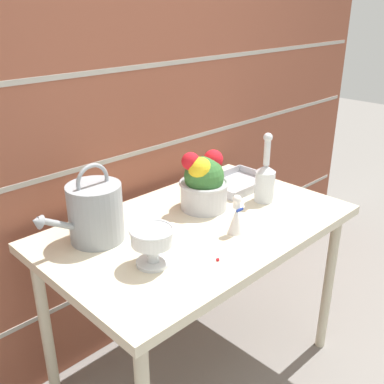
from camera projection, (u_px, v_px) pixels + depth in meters
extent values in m
plane|color=gray|center=(198.00, 369.00, 2.02)|extent=(12.00, 12.00, 0.00)
cube|color=brown|center=(122.00, 112.00, 1.88)|extent=(3.60, 0.08, 2.20)
cube|color=#A8A399|center=(137.00, 269.00, 2.16)|extent=(3.53, 0.00, 0.02)
cube|color=#A8A399|center=(131.00, 155.00, 1.93)|extent=(3.53, 0.00, 0.02)
cube|color=#A8A399|center=(126.00, 69.00, 1.79)|extent=(3.53, 0.00, 0.02)
cube|color=beige|center=(199.00, 227.00, 1.74)|extent=(1.18, 0.73, 0.04)
cylinder|color=beige|center=(328.00, 284.00, 2.03)|extent=(0.04, 0.04, 0.70)
cylinder|color=beige|center=(46.00, 331.00, 1.74)|extent=(0.04, 0.04, 0.70)
cylinder|color=beige|center=(227.00, 237.00, 2.43)|extent=(0.04, 0.04, 0.70)
cylinder|color=#93999E|center=(96.00, 213.00, 1.58)|extent=(0.19, 0.19, 0.21)
cylinder|color=#93999E|center=(57.00, 224.00, 1.48)|extent=(0.14, 0.02, 0.09)
cone|color=#93999E|center=(37.00, 221.00, 1.42)|extent=(0.05, 0.05, 0.06)
torus|color=#93999E|center=(93.00, 181.00, 1.53)|extent=(0.13, 0.01, 0.13)
cylinder|color=silver|center=(153.00, 262.00, 1.46)|extent=(0.11, 0.11, 0.01)
cylinder|color=silver|center=(153.00, 252.00, 1.45)|extent=(0.04, 0.04, 0.06)
sphere|color=silver|center=(153.00, 251.00, 1.45)|extent=(0.05, 0.05, 0.05)
cylinder|color=silver|center=(152.00, 237.00, 1.42)|extent=(0.14, 0.14, 0.05)
torus|color=silver|center=(152.00, 230.00, 1.41)|extent=(0.15, 0.15, 0.01)
cylinder|color=#BCBCC1|center=(204.00, 195.00, 1.84)|extent=(0.19, 0.19, 0.11)
torus|color=#BCBCC1|center=(204.00, 183.00, 1.82)|extent=(0.20, 0.20, 0.01)
sphere|color=#387033|center=(204.00, 176.00, 1.80)|extent=(0.16, 0.16, 0.16)
sphere|color=yellow|center=(200.00, 169.00, 1.76)|extent=(0.10, 0.10, 0.10)
sphere|color=red|center=(191.00, 161.00, 1.76)|extent=(0.07, 0.07, 0.07)
sphere|color=red|center=(213.00, 159.00, 1.81)|extent=(0.08, 0.08, 0.08)
cylinder|color=silver|center=(265.00, 186.00, 1.90)|extent=(0.08, 0.08, 0.13)
cone|color=silver|center=(266.00, 168.00, 1.87)|extent=(0.08, 0.08, 0.03)
cylinder|color=silver|center=(267.00, 153.00, 1.84)|extent=(0.03, 0.03, 0.11)
sphere|color=silver|center=(268.00, 137.00, 1.81)|extent=(0.04, 0.04, 0.04)
cone|color=white|center=(236.00, 220.00, 1.64)|extent=(0.06, 0.06, 0.10)
cylinder|color=white|center=(237.00, 204.00, 1.62)|extent=(0.03, 0.03, 0.03)
sphere|color=white|center=(237.00, 199.00, 1.61)|extent=(0.03, 0.03, 0.03)
cube|color=#193399|center=(240.00, 210.00, 1.62)|extent=(0.03, 0.01, 0.01)
cube|color=#B7B7BC|center=(237.00, 185.00, 2.07)|extent=(0.29, 0.21, 0.01)
cube|color=#B7B7BC|center=(255.00, 188.00, 2.00)|extent=(0.29, 0.01, 0.04)
cube|color=#B7B7BC|center=(220.00, 176.00, 2.14)|extent=(0.29, 0.01, 0.04)
cube|color=#B7B7BC|center=(216.00, 190.00, 1.98)|extent=(0.01, 0.21, 0.04)
cube|color=#B7B7BC|center=(256.00, 174.00, 2.16)|extent=(0.01, 0.21, 0.04)
sphere|color=red|center=(218.00, 260.00, 1.48)|extent=(0.01, 0.01, 0.01)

